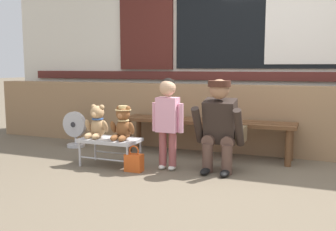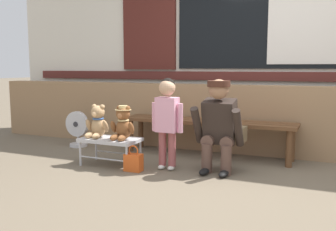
{
  "view_description": "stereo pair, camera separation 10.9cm",
  "coord_description": "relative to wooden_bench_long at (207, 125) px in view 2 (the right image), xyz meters",
  "views": [
    {
      "loc": [
        0.74,
        -3.25,
        1.06
      ],
      "look_at": [
        -0.78,
        0.47,
        0.55
      ],
      "focal_mm": 40.2,
      "sensor_mm": 36.0,
      "label": 1
    },
    {
      "loc": [
        0.84,
        -3.21,
        1.06
      ],
      "look_at": [
        -0.78,
        0.47,
        0.55
      ],
      "focal_mm": 40.2,
      "sensor_mm": 36.0,
      "label": 2
    }
  ],
  "objects": [
    {
      "name": "wooden_bench_long",
      "position": [
        0.0,
        0.0,
        0.0
      ],
      "size": [
        2.1,
        0.4,
        0.44
      ],
      "color": "brown",
      "rests_on": "ground"
    },
    {
      "name": "adult_crouching",
      "position": [
        0.34,
        -0.61,
        0.11
      ],
      "size": [
        0.5,
        0.49,
        0.95
      ],
      "color": "brown",
      "rests_on": "ground"
    },
    {
      "name": "floor_fan",
      "position": [
        -1.77,
        -0.18,
        -0.13
      ],
      "size": [
        0.34,
        0.24,
        0.48
      ],
      "color": "silver",
      "rests_on": "ground"
    },
    {
      "name": "small_display_bench",
      "position": [
        -0.83,
        -0.84,
        -0.11
      ],
      "size": [
        0.64,
        0.36,
        0.3
      ],
      "color": "#BCBCC1",
      "rests_on": "ground"
    },
    {
      "name": "ground_plane",
      "position": [
        0.53,
        -1.06,
        -0.37
      ],
      "size": [
        60.0,
        60.0,
        0.0
      ],
      "primitive_type": "plane",
      "color": "brown"
    },
    {
      "name": "handbag_on_ground",
      "position": [
        -0.48,
        -0.95,
        -0.28
      ],
      "size": [
        0.18,
        0.11,
        0.27
      ],
      "color": "#DB561E",
      "rests_on": "ground"
    },
    {
      "name": "teddy_bear_with_hat",
      "position": [
        -0.67,
        -0.84,
        0.1
      ],
      "size": [
        0.28,
        0.27,
        0.36
      ],
      "color": "brown",
      "rests_on": "small_display_bench"
    },
    {
      "name": "shop_facade",
      "position": [
        0.53,
        0.88,
        1.37
      ],
      "size": [
        8.04,
        0.26,
        3.46
      ],
      "color": "silver",
      "rests_on": "ground"
    },
    {
      "name": "brick_low_wall",
      "position": [
        0.53,
        0.37,
        0.05
      ],
      "size": [
        7.88,
        0.25,
        0.85
      ],
      "primitive_type": "cube",
      "color": "#997551",
      "rests_on": "ground"
    },
    {
      "name": "child_standing",
      "position": [
        -0.19,
        -0.74,
        0.22
      ],
      "size": [
        0.35,
        0.18,
        0.96
      ],
      "color": "#994C4C",
      "rests_on": "ground"
    },
    {
      "name": "teddy_bear_plain",
      "position": [
        -0.99,
        -0.84,
        0.09
      ],
      "size": [
        0.28,
        0.26,
        0.36
      ],
      "color": "tan",
      "rests_on": "small_display_bench"
    }
  ]
}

